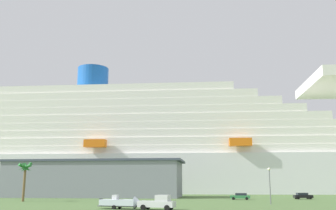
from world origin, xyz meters
name	(u,v)px	position (x,y,z in m)	size (l,w,h in m)	color
ground_plane	(170,197)	(0.00, 30.00, 0.00)	(600.00, 600.00, 0.00)	#4C6B38
cruise_ship	(171,152)	(-2.31, 74.54, 16.61)	(273.11, 45.05, 62.85)	white
terminal_building	(96,179)	(-21.80, 28.29, 5.25)	(52.20, 21.56, 10.45)	gray
pickup_truck	(158,203)	(1.07, -23.62, 1.04)	(5.92, 3.34, 2.20)	silver
small_boat_on_trailer	(123,203)	(-4.56, -22.20, 0.96)	(8.02, 3.60, 2.15)	#595960
palm_tree	(25,170)	(-30.96, 1.11, 6.76)	(3.26, 3.36, 8.62)	brown
street_lamp	(270,180)	(21.18, -7.18, 4.58)	(0.56, 0.56, 6.89)	slate
parked_car_green_wagon	(240,196)	(17.99, 12.81, 0.83)	(5.03, 2.67, 1.58)	#2D723F
parked_car_black_coupe	(303,196)	(34.00, 16.85, 0.83)	(4.64, 2.33, 1.58)	black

